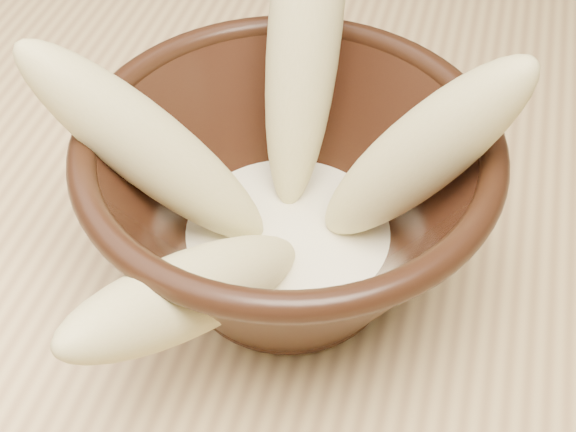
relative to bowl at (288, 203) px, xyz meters
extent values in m
cylinder|color=#A87F54|center=(-0.36, 0.33, -0.46)|extent=(0.05, 0.05, 0.71)
cylinder|color=black|center=(0.00, 0.00, -0.06)|extent=(0.10, 0.10, 0.01)
cylinder|color=black|center=(0.00, 0.00, -0.04)|extent=(0.09, 0.09, 0.01)
torus|color=black|center=(0.00, 0.00, 0.04)|extent=(0.22, 0.22, 0.01)
cylinder|color=beige|center=(0.00, 0.00, -0.03)|extent=(0.12, 0.12, 0.02)
ellipsoid|color=#CBC378|center=(-0.01, 0.07, 0.07)|extent=(0.05, 0.13, 0.20)
ellipsoid|color=#CBC378|center=(-0.07, -0.01, 0.04)|extent=(0.14, 0.06, 0.15)
ellipsoid|color=#CBC378|center=(0.06, 0.01, 0.04)|extent=(0.12, 0.04, 0.15)
ellipsoid|color=#CBC378|center=(-0.03, -0.08, 0.01)|extent=(0.10, 0.17, 0.11)
camera|label=1|loc=(0.08, -0.29, 0.31)|focal=50.00mm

